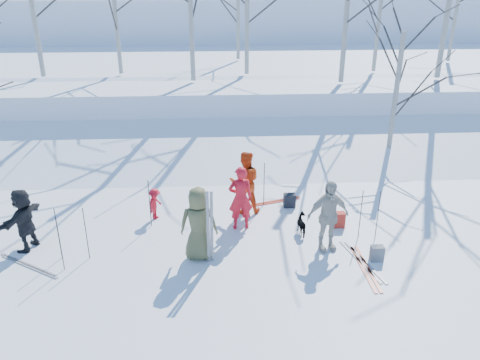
{
  "coord_description": "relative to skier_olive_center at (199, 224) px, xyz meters",
  "views": [
    {
      "loc": [
        -0.67,
        -9.84,
        6.14
      ],
      "look_at": [
        0.0,
        1.5,
        1.3
      ],
      "focal_mm": 35.0,
      "sensor_mm": 36.0,
      "label": 1
    }
  ],
  "objects": [
    {
      "name": "ski_pole_c",
      "position": [
        -3.12,
        -0.33,
        -0.24
      ],
      "size": [
        0.02,
        0.02,
        1.34
      ],
      "primitive_type": "cylinder",
      "color": "black",
      "rests_on": "ground"
    },
    {
      "name": "ski_pole_d",
      "position": [
        -2.65,
        0.12,
        -0.24
      ],
      "size": [
        0.02,
        0.02,
        1.34
      ],
      "primitive_type": "cylinder",
      "color": "black",
      "rests_on": "ground"
    },
    {
      "name": "ski_pair_b",
      "position": [
        2.08,
        2.91,
        -0.9
      ],
      "size": [
        1.29,
        2.01,
        0.02
      ],
      "primitive_type": null,
      "rotation": [
        0.0,
        0.0,
        1.88
      ],
      "color": "#B52D19",
      "rests_on": "ground"
    },
    {
      "name": "ski_pole_g",
      "position": [
        -1.35,
        1.67,
        -0.24
      ],
      "size": [
        0.02,
        0.02,
        1.34
      ],
      "primitive_type": "cylinder",
      "color": "black",
      "rests_on": "ground"
    },
    {
      "name": "birch_plateau_d",
      "position": [
        1.99,
        12.08,
        4.43
      ],
      "size": [
        4.99,
        4.99,
        6.28
      ],
      "primitive_type": null,
      "color": "silver",
      "rests_on": "snow_plateau"
    },
    {
      "name": "upright_ski_left",
      "position": [
        0.22,
        -0.27,
        0.04
      ],
      "size": [
        0.07,
        0.15,
        1.9
      ],
      "primitive_type": "cube",
      "rotation": [
        0.07,
        0.0,
        0.01
      ],
      "color": "silver",
      "rests_on": "ground"
    },
    {
      "name": "birch_plateau_c",
      "position": [
        8.08,
        12.45,
        3.75
      ],
      "size": [
        4.05,
        4.05,
        4.93
      ],
      "primitive_type": null,
      "color": "silver",
      "rests_on": "snow_plateau"
    },
    {
      "name": "ski_pole_b",
      "position": [
        1.84,
        2.76,
        -0.24
      ],
      "size": [
        0.02,
        0.02,
        1.34
      ],
      "primitive_type": "cylinder",
      "color": "black",
      "rests_on": "ground"
    },
    {
      "name": "ski_pair_d",
      "position": [
        3.84,
        -0.72,
        -0.9
      ],
      "size": [
        0.22,
        1.9,
        0.02
      ],
      "primitive_type": null,
      "rotation": [
        0.0,
        0.0,
        0.0
      ],
      "color": "#B52D19",
      "rests_on": "ground"
    },
    {
      "name": "skier_olive_center",
      "position": [
        0.0,
        0.0,
        0.0
      ],
      "size": [
        0.92,
        0.63,
        1.82
      ],
      "primitive_type": "imported",
      "rotation": [
        0.0,
        0.0,
        3.08
      ],
      "color": "brown",
      "rests_on": "ground"
    },
    {
      "name": "skier_red_seated",
      "position": [
        -1.27,
        2.1,
        -0.46
      ],
      "size": [
        0.53,
        0.66,
        0.9
      ],
      "primitive_type": "imported",
      "rotation": [
        0.0,
        0.0,
        1.18
      ],
      "color": "red",
      "rests_on": "ground"
    },
    {
      "name": "ski_pole_h",
      "position": [
        1.37,
        2.5,
        -0.24
      ],
      "size": [
        0.02,
        0.02,
        1.34
      ],
      "primitive_type": "cylinder",
      "color": "black",
      "rests_on": "ground"
    },
    {
      "name": "skier_cream_east",
      "position": [
        3.12,
        0.22,
        0.0
      ],
      "size": [
        1.14,
        0.65,
        1.83
      ],
      "primitive_type": "imported",
      "rotation": [
        0.0,
        0.0,
        0.21
      ],
      "color": "beige",
      "rests_on": "ground"
    },
    {
      "name": "skier_grey_west",
      "position": [
        -4.26,
        0.68,
        -0.11
      ],
      "size": [
        0.92,
        1.55,
        1.6
      ],
      "primitive_type": "imported",
      "rotation": [
        0.0,
        0.0,
        4.39
      ],
      "color": "black",
      "rests_on": "ground"
    },
    {
      "name": "dog",
      "position": [
        2.69,
        1.0,
        -0.65
      ],
      "size": [
        0.37,
        0.66,
        0.53
      ],
      "primitive_type": "imported",
      "rotation": [
        0.0,
        0.0,
        3.28
      ],
      "color": "black",
      "rests_on": "ground"
    },
    {
      "name": "backpack_red",
      "position": [
        3.72,
        1.32,
        -0.7
      ],
      "size": [
        0.32,
        0.22,
        0.42
      ],
      "primitive_type": "cube",
      "color": "red",
      "rests_on": "ground"
    },
    {
      "name": "ski_pole_f",
      "position": [
        4.52,
        0.65,
        -0.24
      ],
      "size": [
        0.02,
        0.02,
        1.34
      ],
      "primitive_type": "cylinder",
      "color": "black",
      "rests_on": "ground"
    },
    {
      "name": "birch_plateau_e",
      "position": [
        1.84,
        16.53,
        3.91
      ],
      "size": [
        4.28,
        4.28,
        5.25
      ],
      "primitive_type": null,
      "color": "silver",
      "rests_on": "snow_plateau"
    },
    {
      "name": "skier_red_north",
      "position": [
        1.07,
        1.42,
        -0.03
      ],
      "size": [
        0.69,
        0.49,
        1.77
      ],
      "primitive_type": "imported",
      "rotation": [
        0.0,
        0.0,
        3.25
      ],
      "color": "red",
      "rests_on": "ground"
    },
    {
      "name": "skier_redor_behind",
      "position": [
        1.25,
        2.39,
        0.0
      ],
      "size": [
        0.92,
        0.73,
        1.83
      ],
      "primitive_type": "imported",
      "rotation": [
        0.0,
        0.0,
        3.09
      ],
      "color": "red",
      "rests_on": "ground"
    },
    {
      "name": "snow_ramp",
      "position": [
        1.07,
        7.15,
        -0.76
      ],
      "size": [
        70.0,
        9.49,
        4.12
      ],
      "primitive_type": "cube",
      "rotation": [
        0.3,
        0.0,
        0.0
      ],
      "color": "white",
      "rests_on": "ground"
    },
    {
      "name": "upright_ski_right",
      "position": [
        0.31,
        -0.25,
        0.04
      ],
      "size": [
        0.1,
        0.23,
        1.89
      ],
      "primitive_type": "cube",
      "rotation": [
        0.1,
        0.0,
        0.12
      ],
      "color": "silver",
      "rests_on": "ground"
    },
    {
      "name": "backpack_dark",
      "position": [
        2.59,
        2.62,
        -0.71
      ],
      "size": [
        0.34,
        0.24,
        0.4
      ],
      "primitive_type": "cube",
      "color": "black",
      "rests_on": "ground"
    },
    {
      "name": "ski_pair_c",
      "position": [
        3.86,
        -0.42,
        -0.9
      ],
      "size": [
        1.04,
        1.99,
        0.02
      ],
      "primitive_type": null,
      "rotation": [
        0.0,
        0.0,
        0.23
      ],
      "color": "silver",
      "rests_on": "ground"
    },
    {
      "name": "snow_plateau",
      "position": [
        1.07,
        17.15,
        0.09
      ],
      "size": [
        70.0,
        18.0,
        2.2
      ],
      "primitive_type": "cube",
      "color": "white",
      "rests_on": "ground"
    },
    {
      "name": "birch_plateau_j",
      "position": [
        -3.82,
        12.49,
        3.96
      ],
      "size": [
        4.34,
        4.34,
        5.34
      ],
      "primitive_type": null,
      "color": "silver",
      "rests_on": "snow_plateau"
    },
    {
      "name": "ground",
      "position": [
        1.07,
        0.15,
        -0.91
      ],
      "size": [
        120.0,
        120.0,
        0.0
      ],
      "primitive_type": "plane",
      "color": "white",
      "rests_on": "ground"
    },
    {
      "name": "far_hill",
      "position": [
        1.07,
        38.15,
        1.09
      ],
      "size": [
        90.0,
        30.0,
        6.0
      ],
      "primitive_type": "cube",
      "color": "white",
      "rests_on": "ground"
    },
    {
      "name": "ski_pole_e",
      "position": [
        4.1,
        0.72,
        -0.24
      ],
      "size": [
        0.02,
        0.02,
        1.34
      ],
      "primitive_type": "cylinder",
      "color": "black",
      "rests_on": "ground"
    },
    {
      "name": "ski_pole_a",
      "position": [
        -3.31,
        0.17,
        -0.24
      ],
      "size": [
        0.02,
        0.02,
        1.34
      ],
      "primitive_type": "cylinder",
      "color": "black",
      "rests_on": "ground"
    },
    {
      "name": "birch_edge_e",
      "position": [
        6.79,
        6.15,
        1.39
      ],
      "size": [
        3.83,
        3.83,
        4.61
      ],
      "primitive_type": null,
      "color": "silver",
      "rests_on": "ground"
    },
    {
      "name": "ski_pair_a",
      "position": [
        -4.0,
        -0.14,
        -0.9
      ],
      "size": [
        1.93,
        2.08,
        0.02
      ],
      "primitive_type": null,
      "rotation": [
        0.0,
        0.0,
        1.0
      ],
      "color": "silver",
      "rests_on": "ground"
    },
    {
      "name": "birch_plateau_h",
      "position": [
        13.05,
        15.2,
        4.2
      ],
      "size": [
        4.67,
        4.67,
        5.82
      ],
      "primitive_type": null,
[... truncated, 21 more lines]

